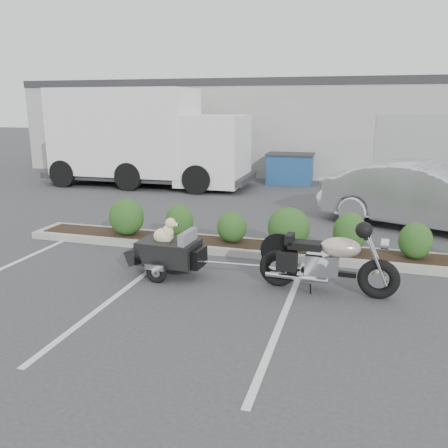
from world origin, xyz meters
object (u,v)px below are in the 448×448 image
(dumpster, at_px, (290,168))
(delivery_truck, at_px, (147,140))
(pet_trailer, at_px, (168,251))
(motorcycle, at_px, (327,262))
(sedan, at_px, (424,196))

(dumpster, bearing_deg, delivery_truck, -161.66)
(pet_trailer, bearing_deg, dumpster, 89.96)
(dumpster, distance_m, delivery_truck, 5.51)
(motorcycle, relative_size, pet_trailer, 1.25)
(motorcycle, height_order, pet_trailer, motorcycle)
(motorcycle, bearing_deg, dumpster, 104.81)
(motorcycle, height_order, delivery_truck, delivery_truck)
(sedan, relative_size, dumpster, 2.73)
(dumpster, bearing_deg, pet_trailer, -94.48)
(sedan, bearing_deg, delivery_truck, 87.09)
(delivery_truck, bearing_deg, pet_trailer, -63.30)
(motorcycle, distance_m, delivery_truck, 11.49)
(sedan, bearing_deg, pet_trailer, 155.85)
(sedan, xyz_separation_m, delivery_truck, (-9.24, 3.92, 0.89))
(sedan, height_order, dumpster, sedan)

